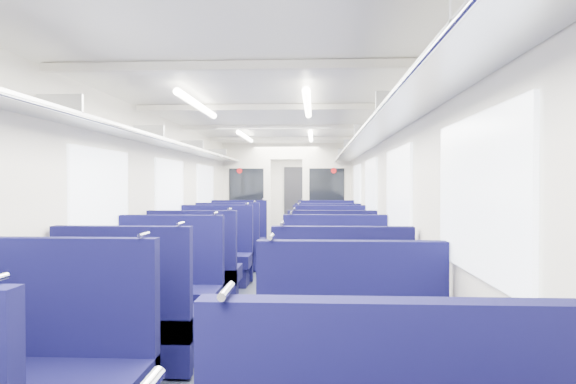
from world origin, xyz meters
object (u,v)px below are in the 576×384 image
object	(u,v)px
end_door	(296,198)
seat_18	(238,242)
seat_9	(341,326)
seat_8	(129,325)
seat_12	(195,275)
seat_11	(335,294)
seat_19	(326,243)
seat_15	(329,260)
bulkhead	(286,194)
seat_16	(229,249)
seat_10	(168,295)
seat_6	(58,379)
seat_14	(215,259)
seat_17	(328,251)
seat_13	(332,274)

from	to	relation	value
end_door	seat_18	bearing A→B (deg)	-96.83
seat_9	seat_18	distance (m)	5.88
seat_8	seat_12	size ratio (longest dim) A/B	1.00
seat_11	seat_19	world-z (taller)	same
seat_15	seat_18	world-z (taller)	same
bulkhead	seat_8	bearing A→B (deg)	-96.50
seat_15	seat_16	xyz separation A→B (m)	(-1.66, 1.20, 0.00)
seat_12	seat_18	distance (m)	3.49
seat_11	seat_12	xyz separation A→B (m)	(-1.66, 1.01, 0.00)
bulkhead	seat_10	distance (m)	6.33
seat_9	seat_12	xyz separation A→B (m)	(-1.66, 2.15, 0.00)
seat_9	seat_19	xyz separation A→B (m)	(0.00, 5.66, 0.00)
seat_6	seat_18	bearing A→B (deg)	90.00
seat_10	end_door	bearing A→B (deg)	85.90
end_door	seat_16	world-z (taller)	end_door
seat_14	seat_15	size ratio (longest dim) A/B	1.00
seat_15	seat_19	bearing A→B (deg)	90.00
seat_8	seat_11	bearing A→B (deg)	35.97
seat_15	seat_16	size ratio (longest dim) A/B	1.00
seat_14	end_door	bearing A→B (deg)	84.81
seat_10	bulkhead	bearing A→B (deg)	82.40
seat_11	seat_12	bearing A→B (deg)	148.63
seat_14	seat_17	xyz separation A→B (m)	(1.66, 1.00, 0.00)
seat_19	seat_14	bearing A→B (deg)	-126.79
seat_9	seat_11	world-z (taller)	same
end_door	seat_9	xyz separation A→B (m)	(0.83, -12.57, -0.64)
seat_15	seat_13	bearing A→B (deg)	-90.00
seat_12	end_door	bearing A→B (deg)	85.45
seat_9	seat_11	bearing A→B (deg)	90.00
seat_10	seat_12	distance (m)	1.16
seat_17	seat_12	bearing A→B (deg)	-125.96
bulkhead	seat_18	xyz separation A→B (m)	(-0.83, -1.57, -0.87)
seat_8	seat_10	world-z (taller)	same
seat_10	seat_9	bearing A→B (deg)	-31.00
seat_14	seat_9	bearing A→B (deg)	-64.22
seat_6	seat_12	distance (m)	3.34
seat_14	seat_17	world-z (taller)	same
bulkhead	seat_8	distance (m)	7.38
seat_14	seat_19	distance (m)	2.77
seat_15	seat_18	xyz separation A→B (m)	(-1.66, 2.20, 0.00)
seat_16	seat_18	xyz separation A→B (m)	(0.00, 1.00, 0.00)
seat_12	seat_19	distance (m)	3.88
end_door	seat_6	world-z (taller)	end_door
seat_8	seat_16	world-z (taller)	same
seat_10	seat_15	size ratio (longest dim) A/B	1.00
seat_11	seat_14	bearing A→B (deg)	125.87
bulkhead	seat_9	distance (m)	7.31
seat_8	seat_19	size ratio (longest dim) A/B	1.00
seat_18	seat_19	size ratio (longest dim) A/B	1.00
seat_8	seat_10	distance (m)	1.06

